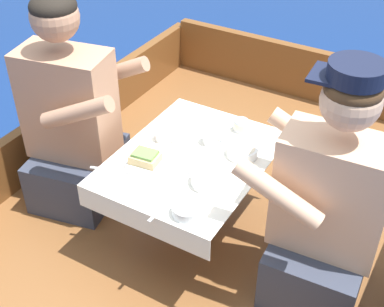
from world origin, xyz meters
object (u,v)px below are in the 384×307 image
Objects in this scene: person_starboard at (327,211)px; coffee_cup_port at (164,135)px; sandwich at (145,157)px; tin_can at (241,125)px; person_port at (73,124)px; coffee_cup_starboard at (212,136)px.

coffee_cup_port is (-0.77, 0.08, 0.03)m from person_starboard.
sandwich reaches higher than tin_can.
sandwich is at bearing -81.97° from coffee_cup_port.
person_port is 10.00× the size of coffee_cup_port.
coffee_cup_starboard is (0.17, 0.27, 0.00)m from sandwich.
person_port is 0.77m from tin_can.
tin_can is at bearing 15.29° from person_port.
sandwich is at bearing -20.73° from person_port.
coffee_cup_port is at bearing 2.90° from person_port.
person_port is 15.39× the size of tin_can.
person_starboard is at bearing 8.05° from sandwich.
person_port is at bearing -165.66° from coffee_cup_port.
sandwich is (-0.74, -0.11, 0.04)m from person_starboard.
person_starboard is at bearing -31.63° from tin_can.
person_port is 8.22× the size of sandwich.
person_port is 1.20m from person_starboard.
coffee_cup_starboard is at bearing 58.18° from sandwich.
sandwich is at bearing -121.82° from coffee_cup_starboard.
sandwich is 1.26× the size of coffee_cup_starboard.
sandwich is at bearing -118.86° from tin_can.
sandwich is 1.87× the size of tin_can.
coffee_cup_starboard reaches higher than tin_can.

